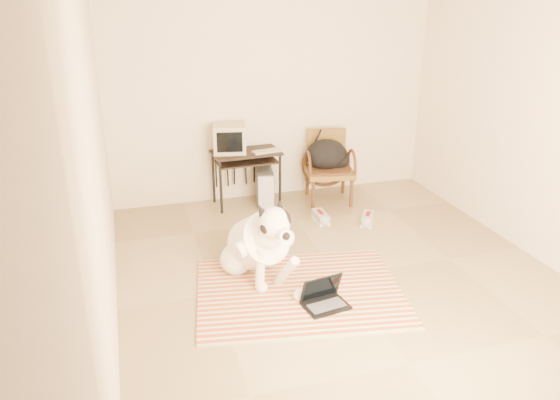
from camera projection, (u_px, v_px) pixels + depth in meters
name	position (u px, v px, depth m)	size (l,w,h in m)	color
floor	(340.00, 276.00, 5.08)	(4.50, 4.50, 0.00)	#94805A
wall_back	(273.00, 89.00, 6.59)	(4.50, 4.50, 0.00)	beige
wall_front	(532.00, 253.00, 2.58)	(4.50, 4.50, 0.00)	beige
wall_left	(97.00, 155.00, 4.05)	(4.50, 4.50, 0.00)	beige
wall_right	(544.00, 119.00, 5.11)	(4.50, 4.50, 0.00)	beige
rug	(300.00, 292.00, 4.80)	(1.98, 1.63, 0.02)	#C9421E
dog	(259.00, 244.00, 4.91)	(0.62, 1.14, 0.88)	white
laptop	(324.00, 298.00, 4.56)	(0.40, 0.32, 0.26)	black
computer_desk	(246.00, 159.00, 6.53)	(0.83, 0.49, 0.67)	black
crt_monitor	(229.00, 138.00, 6.42)	(0.43, 0.42, 0.33)	tan
desk_keyboard	(267.00, 151.00, 6.47)	(0.35, 0.13, 0.02)	tan
pc_tower	(264.00, 187.00, 6.69)	(0.27, 0.49, 0.43)	#48484A
rattan_chair	(329.00, 166.00, 6.74)	(0.66, 0.64, 0.86)	brown
backpack	(328.00, 156.00, 6.69)	(0.55, 0.42, 0.38)	black
sneaker_left	(321.00, 217.00, 6.23)	(0.13, 0.31, 0.11)	white
sneaker_right	(368.00, 219.00, 6.19)	(0.26, 0.32, 0.11)	white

